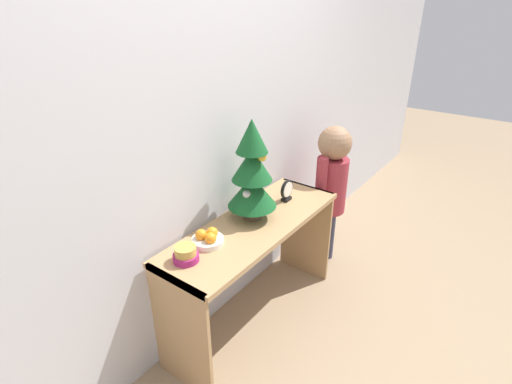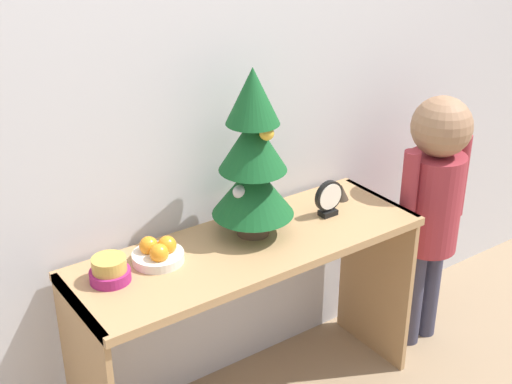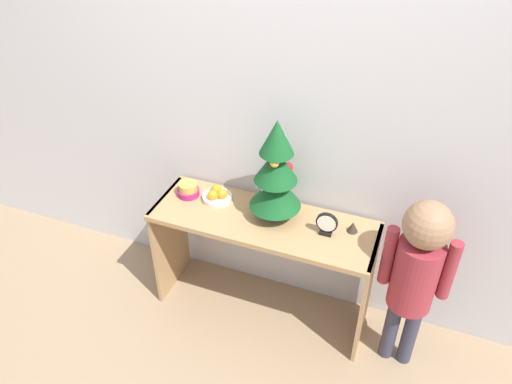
{
  "view_description": "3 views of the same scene",
  "coord_description": "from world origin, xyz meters",
  "views": [
    {
      "loc": [
        -1.57,
        -0.95,
        1.86
      ],
      "look_at": [
        0.03,
        0.22,
        0.88
      ],
      "focal_mm": 28.0,
      "sensor_mm": 36.0,
      "label": 1
    },
    {
      "loc": [
        -1.18,
        -1.51,
        1.89
      ],
      "look_at": [
        0.0,
        0.18,
        0.9
      ],
      "focal_mm": 50.0,
      "sensor_mm": 36.0,
      "label": 2
    },
    {
      "loc": [
        0.72,
        -1.76,
        2.41
      ],
      "look_at": [
        -0.03,
        0.19,
        0.89
      ],
      "focal_mm": 35.0,
      "sensor_mm": 36.0,
      "label": 3
    }
  ],
  "objects": [
    {
      "name": "fruit_bowl",
      "position": [
        -0.31,
        0.28,
        0.73
      ],
      "size": [
        0.17,
        0.17,
        0.08
      ],
      "color": "silver",
      "rests_on": "console_table"
    },
    {
      "name": "back_wall",
      "position": [
        0.0,
        0.47,
        1.25
      ],
      "size": [
        7.0,
        0.05,
        2.5
      ],
      "primitive_type": "cube",
      "color": "silver",
      "rests_on": "ground_plane"
    },
    {
      "name": "child_figure",
      "position": [
        0.82,
        0.14,
        0.69
      ],
      "size": [
        0.35,
        0.23,
        1.08
      ],
      "color": "#38384C",
      "rests_on": "ground_plane"
    },
    {
      "name": "mini_tree",
      "position": [
        0.05,
        0.26,
        0.98
      ],
      "size": [
        0.28,
        0.28,
        0.59
      ],
      "color": "#4C3828",
      "rests_on": "console_table"
    },
    {
      "name": "singing_bowl",
      "position": [
        -0.48,
        0.27,
        0.74
      ],
      "size": [
        0.13,
        0.13,
        0.08
      ],
      "color": "#9E2366",
      "rests_on": "console_table"
    },
    {
      "name": "desk_clock",
      "position": [
        0.35,
        0.22,
        0.77
      ],
      "size": [
        0.12,
        0.04,
        0.14
      ],
      "color": "black",
      "rests_on": "console_table"
    },
    {
      "name": "figurine",
      "position": [
        0.47,
        0.29,
        0.73
      ],
      "size": [
        0.06,
        0.06,
        0.06
      ],
      "color": "#382D23",
      "rests_on": "console_table"
    },
    {
      "name": "console_table",
      "position": [
        0.0,
        0.21,
        0.55
      ],
      "size": [
        1.24,
        0.42,
        0.7
      ],
      "color": "tan",
      "rests_on": "ground_plane"
    }
  ]
}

